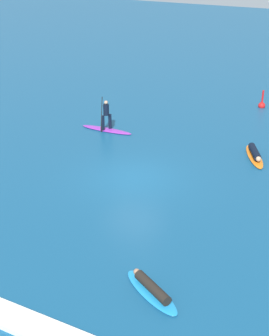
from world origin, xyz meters
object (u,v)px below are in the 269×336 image
at_px(surfer_on_blue_board, 151,289).
at_px(surfer_on_orange_board, 255,154).
at_px(surfer_on_purple_board, 106,123).
at_px(marker_buoy, 262,105).

height_order(surfer_on_blue_board, surfer_on_orange_board, surfer_on_orange_board).
bearing_deg(surfer_on_purple_board, marker_buoy, -130.44).
distance_m(surfer_on_blue_board, marker_buoy, 19.86).
height_order(surfer_on_purple_board, surfer_on_orange_board, surfer_on_purple_board).
distance_m(surfer_on_purple_board, surfer_on_orange_board, 8.51).
bearing_deg(surfer_on_purple_board, surfer_on_orange_board, -179.60).
bearing_deg(surfer_on_blue_board, surfer_on_orange_board, -60.66).
bearing_deg(surfer_on_purple_board, surfer_on_blue_board, 125.18).
distance_m(surfer_on_purple_board, surfer_on_blue_board, 14.30).
height_order(surfer_on_blue_board, marker_buoy, marker_buoy).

